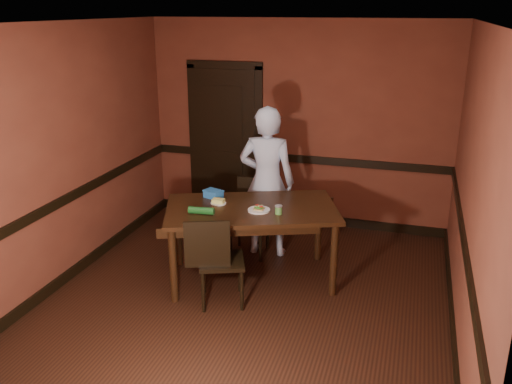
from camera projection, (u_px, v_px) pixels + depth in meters
The scene contains 22 objects.
floor at pixel (246, 300), 5.51m from camera, with size 4.00×4.50×0.01m, color black.
ceiling at pixel (244, 23), 4.63m from camera, with size 4.00×4.50×0.01m, color white.
wall_back at pixel (298, 125), 7.11m from camera, with size 4.00×0.02×2.70m, color brown.
wall_front at pixel (123, 286), 3.03m from camera, with size 4.00×0.02×2.70m, color brown.
wall_left at pixel (62, 157), 5.61m from camera, with size 0.02×4.50×2.70m, color brown.
wall_right at pixel (473, 194), 4.52m from camera, with size 0.02×4.50×2.70m, color brown.
dado_back at pixel (296, 159), 7.24m from camera, with size 4.00×0.03×0.10m, color black.
dado_left at pixel (68, 198), 5.75m from camera, with size 0.03×4.50×0.10m, color black.
dado_right at pixel (464, 243), 4.68m from camera, with size 0.03×4.50×0.10m, color black.
baseboard_back at pixel (295, 217), 7.51m from camera, with size 4.00×0.03×0.12m, color black.
baseboard_left at pixel (77, 269), 6.03m from camera, with size 0.03×4.50×0.12m, color black.
baseboard_right at pixel (453, 326), 4.95m from camera, with size 0.03×4.50×0.12m, color black.
door at pixel (225, 140), 7.43m from camera, with size 1.05×0.07×2.20m.
dining_table at pixel (251, 243), 5.82m from camera, with size 1.78×1.00×0.83m, color black.
chair_far at pixel (249, 218), 6.41m from camera, with size 0.42×0.42×0.91m, color black, non-canonical shape.
chair_near at pixel (222, 259), 5.34m from camera, with size 0.44×0.44×0.93m, color black, non-canonical shape.
person at pixel (267, 182), 6.31m from camera, with size 0.65×0.43×1.79m, color silver.
sandwich_plate at pixel (259, 209), 5.58m from camera, with size 0.23×0.23×0.06m.
sauce_jar at pixel (279, 210), 5.48m from camera, with size 0.08×0.08×0.09m.
cheese_saucer at pixel (218, 202), 5.78m from camera, with size 0.17×0.17×0.05m.
food_tub at pixel (213, 194), 5.95m from camera, with size 0.24×0.20×0.09m.
wrapped_veg at pixel (201, 211), 5.48m from camera, with size 0.07×0.07×0.26m, color #18511D.
Camera 1 is at (1.49, -4.62, 2.84)m, focal length 38.00 mm.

